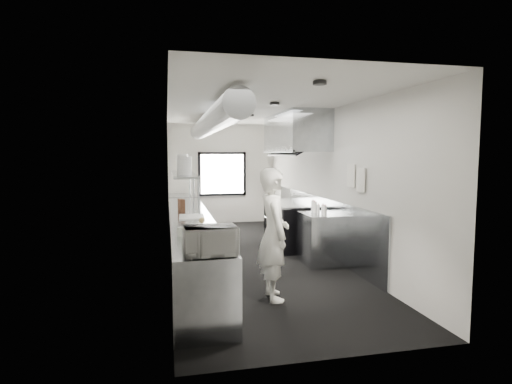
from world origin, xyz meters
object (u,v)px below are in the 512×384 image
prep_counter (191,242)px  plate_stack_b (185,165)px  exhaust_hood (295,133)px  far_work_table (183,212)px  squeeze_bottle_d (315,207)px  bottle_station (321,238)px  cutting_board (192,217)px  squeeze_bottle_c (318,209)px  plate_stack_a (184,167)px  range (292,224)px  pass_shelf (184,175)px  plate_stack_d (182,163)px  squeeze_bottle_a (325,211)px  deli_tub_b (183,231)px  microwave (210,241)px  line_cook (273,234)px  small_plate (202,224)px  squeeze_bottle_e (313,206)px  squeeze_bottle_b (323,210)px  plate_stack_c (184,165)px  deli_tub_a (188,242)px  knife_block (181,205)px

prep_counter → plate_stack_b: plate_stack_b is taller
exhaust_hood → prep_counter: size_ratio=0.37×
far_work_table → squeeze_bottle_d: size_ratio=5.99×
bottle_station → far_work_table: same height
bottle_station → cutting_board: size_ratio=1.64×
prep_counter → squeeze_bottle_c: size_ratio=37.19×
far_work_table → plate_stack_a: 3.21m
plate_stack_a → range: bearing=11.3°
pass_shelf → plate_stack_d: 0.71m
squeeze_bottle_a → deli_tub_b: bearing=-153.9°
bottle_station → plate_stack_d: plate_stack_d is taller
microwave → pass_shelf: bearing=87.6°
range → deli_tub_b: 3.77m
far_work_table → microwave: microwave is taller
prep_counter → line_cook: line_cook is taller
small_plate → squeeze_bottle_e: squeeze_bottle_e is taller
squeeze_bottle_a → squeeze_bottle_b: squeeze_bottle_a is taller
squeeze_bottle_a → bottle_station: bearing=81.3°
pass_shelf → range: bearing=-7.7°
plate_stack_a → plate_stack_c: plate_stack_c is taller
squeeze_bottle_d → squeeze_bottle_e: same height
deli_tub_a → squeeze_bottle_a: 3.02m
cutting_board → squeeze_bottle_d: squeeze_bottle_d is taller
cutting_board → plate_stack_c: bearing=91.2°
plate_stack_d → squeeze_bottle_d: size_ratio=1.96×
plate_stack_c → small_plate: bearing=-86.6°
squeeze_bottle_e → deli_tub_b: bearing=-143.8°
pass_shelf → knife_block: bearing=-95.9°
deli_tub_b → squeeze_bottle_d: 2.89m
range → plate_stack_c: bearing=170.7°
plate_stack_a → squeeze_bottle_c: bearing=-22.0°
pass_shelf → microwave: 4.30m
small_plate → pass_shelf: bearing=94.0°
squeeze_bottle_d → prep_counter: bearing=177.5°
deli_tub_b → range: bearing=50.5°
pass_shelf → squeeze_bottle_e: pass_shelf is taller
small_plate → cutting_board: size_ratio=0.35×
plate_stack_d → squeeze_bottle_a: (2.30, -2.66, -0.77)m
cutting_board → knife_block: 0.81m
squeeze_bottle_a → far_work_table: bearing=118.3°
prep_counter → deli_tub_a: size_ratio=42.68×
line_cook → small_plate: line_cook is taller
deli_tub_b → squeeze_bottle_a: bearing=26.1°
bottle_station → plate_stack_c: size_ratio=2.59×
far_work_table → deli_tub_a: 6.03m
line_cook → deli_tub_b: line_cook is taller
knife_block → range: bearing=1.1°
small_plate → squeeze_bottle_d: (2.10, 0.78, 0.09)m
plate_stack_a → squeeze_bottle_b: bearing=-24.7°
plate_stack_c → squeeze_bottle_d: size_ratio=1.73×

